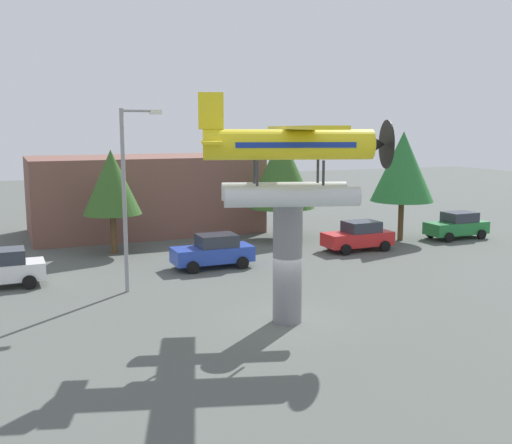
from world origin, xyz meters
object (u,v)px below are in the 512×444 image
at_px(floatplane_monument, 292,158).
at_px(storefront_building, 144,194).
at_px(car_distant_green, 457,225).
at_px(car_far_red, 359,236).
at_px(streetlight_primary, 128,187).
at_px(tree_east, 112,182).
at_px(tree_center_back, 282,171).
at_px(tree_far_east, 403,167).
at_px(display_pedestal, 288,263).
at_px(car_mid_blue, 213,251).

height_order(floatplane_monument, storefront_building, floatplane_monument).
bearing_deg(car_distant_green, car_far_red, 5.44).
height_order(streetlight_primary, tree_east, streetlight_primary).
height_order(car_far_red, tree_center_back, tree_center_back).
bearing_deg(floatplane_monument, tree_far_east, 58.32).
xyz_separation_m(floatplane_monument, tree_center_back, (7.10, 15.66, -1.69)).
bearing_deg(floatplane_monument, storefront_building, 108.98).
bearing_deg(car_far_red, tree_east, -19.83).
height_order(display_pedestal, tree_far_east, tree_far_east).
distance_m(floatplane_monument, tree_east, 15.89).
relative_size(car_distant_green, storefront_building, 0.27).
relative_size(display_pedestal, car_far_red, 1.08).
bearing_deg(display_pedestal, car_distant_green, 31.65).
bearing_deg(car_far_red, tree_center_back, -64.05).
relative_size(display_pedestal, tree_far_east, 0.64).
xyz_separation_m(tree_east, tree_far_east, (17.97, -3.15, 0.63)).
bearing_deg(car_mid_blue, tree_far_east, -169.59).
distance_m(car_mid_blue, tree_east, 7.78).
bearing_deg(storefront_building, car_far_red, -48.79).
xyz_separation_m(floatplane_monument, car_mid_blue, (0.25, 9.58, -5.32)).
relative_size(floatplane_monument, car_far_red, 2.44).
bearing_deg(car_distant_green, streetlight_primary, 11.27).
bearing_deg(floatplane_monument, tree_center_back, 83.15).
relative_size(tree_center_back, tree_far_east, 0.99).
bearing_deg(floatplane_monument, streetlight_primary, 142.75).
height_order(floatplane_monument, streetlight_primary, floatplane_monument).
distance_m(display_pedestal, tree_east, 15.80).
relative_size(floatplane_monument, storefront_building, 0.66).
bearing_deg(streetlight_primary, tree_east, 85.04).
bearing_deg(display_pedestal, car_far_red, 46.41).
height_order(storefront_building, tree_far_east, tree_far_east).
distance_m(display_pedestal, floatplane_monument, 3.94).
bearing_deg(tree_center_back, car_mid_blue, -138.40).
bearing_deg(display_pedestal, tree_east, 104.05).
distance_m(car_far_red, tree_east, 14.85).
relative_size(display_pedestal, streetlight_primary, 0.56).
relative_size(car_far_red, storefront_building, 0.27).
height_order(display_pedestal, tree_east, tree_east).
height_order(car_mid_blue, tree_center_back, tree_center_back).
distance_m(display_pedestal, car_mid_blue, 9.64).
distance_m(display_pedestal, car_distant_green, 21.17).
distance_m(display_pedestal, tree_far_east, 18.78).
xyz_separation_m(floatplane_monument, storefront_building, (-0.55, 22.04, -3.55)).
bearing_deg(car_distant_green, tree_east, -10.74).
xyz_separation_m(car_far_red, tree_center_back, (-2.59, 5.31, 3.63)).
relative_size(car_distant_green, tree_far_east, 0.60).
bearing_deg(streetlight_primary, storefront_building, 75.00).
bearing_deg(storefront_building, tree_far_east, -34.23).
bearing_deg(tree_far_east, display_pedestal, -139.56).
xyz_separation_m(floatplane_monument, streetlight_primary, (-4.68, 6.63, -1.51)).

